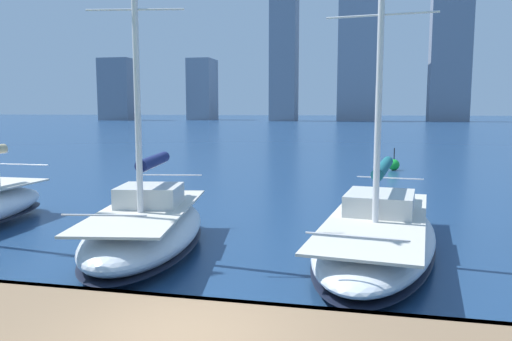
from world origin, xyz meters
TOP-DOWN VIEW (x-y plane):
  - dock_pier at (-0.00, -0.10)m, footprint 28.00×2.80m
  - city_skyline at (1.00, -156.91)m, footprint 167.87×21.38m
  - sailboat_teal at (-2.85, -6.87)m, footprint 4.03×9.48m
  - sailboat_navy at (3.20, -5.67)m, footprint 3.81×7.22m
  - channel_buoy at (-4.31, -25.61)m, footprint 0.70×0.70m

SIDE VIEW (x-z plane):
  - channel_buoy at x=-4.31m, z-range -0.34..1.06m
  - dock_pier at x=0.00m, z-range 0.24..0.84m
  - sailboat_teal at x=-2.85m, z-range -4.14..5.29m
  - sailboat_navy at x=3.20m, z-range -4.11..5.47m
  - city_skyline at x=1.00m, z-range -5.80..42.18m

